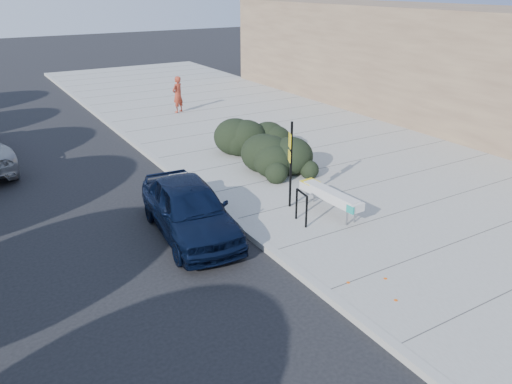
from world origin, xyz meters
TOP-DOWN VIEW (x-y plane):
  - ground at (0.00, 0.00)m, footprint 120.00×120.00m
  - sidewalk_near at (5.60, 5.00)m, footprint 11.20×50.00m
  - curb_near at (0.00, 5.00)m, footprint 0.22×50.00m
  - bench at (2.50, 1.00)m, footprint 0.56×2.24m
  - bike_rack at (1.44, 0.89)m, footprint 0.14×0.62m
  - sign_post at (1.79, 1.95)m, footprint 0.15×0.27m
  - hedge at (3.48, 5.56)m, footprint 3.18×4.66m
  - sedan_navy at (-1.25, 2.11)m, footprint 2.14×4.46m
  - pedestrian at (3.55, 14.19)m, footprint 0.77×0.67m

SIDE VIEW (x-z plane):
  - ground at x=0.00m, z-range 0.00..0.00m
  - sidewalk_near at x=5.60m, z-range 0.00..0.15m
  - curb_near at x=0.00m, z-range 0.00..0.17m
  - bench at x=2.50m, z-range 0.34..1.01m
  - bike_rack at x=1.44m, z-range 0.24..1.15m
  - sedan_navy at x=-1.25m, z-range 0.00..1.47m
  - hedge at x=3.48m, z-range 0.15..1.74m
  - pedestrian at x=3.55m, z-range 0.15..1.92m
  - sign_post at x=1.79m, z-range 0.32..2.83m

